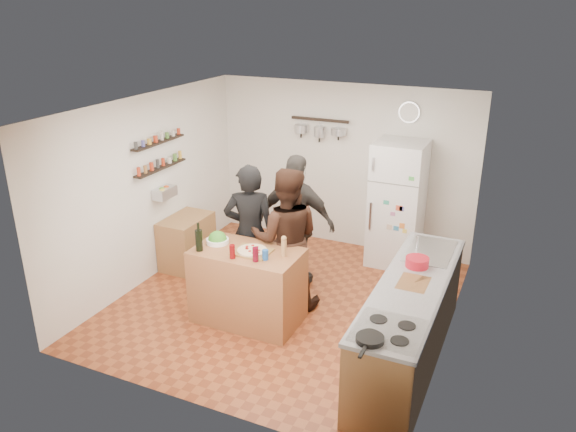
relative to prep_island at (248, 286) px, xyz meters
The scene contains 26 objects.
room_shell 1.25m from the prep_island, 76.06° to the left, with size 4.20×4.20×4.20m.
prep_island is the anchor object (origin of this frame).
pizza_board 0.47m from the prep_island, 14.04° to the right, with size 0.42×0.34×0.02m, color olive.
pizza 0.49m from the prep_island, 14.04° to the right, with size 0.34×0.34×0.02m, color beige.
salad_bowl 0.64m from the prep_island, behind, with size 0.27×0.27×0.05m, color white.
wine_bottle 0.80m from the prep_island, 156.25° to the right, with size 0.08×0.08×0.25m, color black.
wine_glass_near 0.59m from the prep_island, 101.77° to the right, with size 0.07×0.07×0.16m, color #5F080A.
wine_glass_far 0.61m from the prep_island, 42.27° to the right, with size 0.07×0.07×0.16m, color #4E0614.
pepper_mill 0.72m from the prep_island, ahead, with size 0.06×0.06×0.20m, color #9D7042.
salt_canister 0.61m from the prep_island, 21.80° to the right, with size 0.07×0.07×0.12m, color navy.
person_left 0.73m from the prep_island, 114.73° to the left, with size 0.65×0.42×1.77m, color black.
person_center 0.74m from the prep_island, 64.97° to the left, with size 0.87×0.68×1.79m, color black.
person_back 1.18m from the prep_island, 81.75° to the left, with size 1.05×0.44×1.80m, color #2C2927.
counter_run 1.93m from the prep_island, ahead, with size 0.63×2.63×0.90m, color #9E7042.
stove_top 2.20m from the prep_island, 26.39° to the right, with size 0.60×0.62×0.02m, color white.
skillet 2.24m from the prep_island, 33.10° to the right, with size 0.24×0.24×0.05m, color black.
sink 2.16m from the prep_island, 23.56° to the left, with size 0.50×0.80×0.03m, color silver.
cutting_board 1.98m from the prep_island, ahead, with size 0.30×0.40×0.02m, color brown.
red_bowl 1.99m from the prep_island, 11.66° to the left, with size 0.25×0.25×0.11m, color red.
fridge 2.62m from the prep_island, 62.74° to the left, with size 0.70×0.68×1.80m, color white.
wall_clock 3.34m from the prep_island, 65.75° to the left, with size 0.30×0.30×0.03m, color silver.
spice_shelf_lower 2.13m from the prep_island, 156.41° to the left, with size 0.12×1.00×0.03m, color black.
spice_shelf_upper 2.32m from the prep_island, 156.41° to the left, with size 0.12×1.00×0.03m, color black.
produce_basket 1.95m from the prep_island, 156.04° to the left, with size 0.18×0.35×0.14m, color silver.
side_table 1.79m from the prep_island, 147.73° to the left, with size 0.50×0.80×0.73m, color #AA7347.
pot_rack 2.95m from the prep_island, 92.68° to the left, with size 0.90×0.04×0.04m, color black.
Camera 1 is at (2.65, -5.70, 3.64)m, focal length 35.00 mm.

